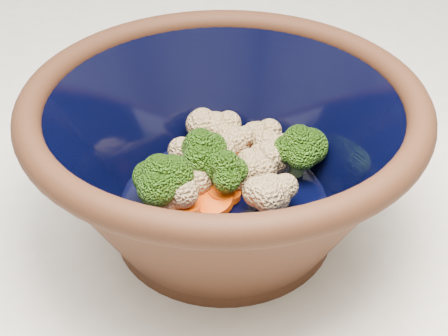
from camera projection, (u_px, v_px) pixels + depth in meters
mixing_bowl at (224, 155)px, 0.48m from camera, size 0.37×0.37×0.13m
vegetable_pile at (224, 162)px, 0.51m from camera, size 0.17×0.15×0.05m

